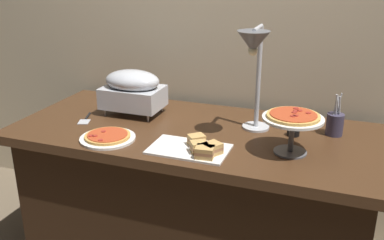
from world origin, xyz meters
The scene contains 10 objects.
back_wall centered at (0.00, 0.50, 1.20)m, with size 4.40×0.04×2.40m, color #C6B593.
buffet_table centered at (0.00, 0.00, 0.39)m, with size 1.90×0.84×0.76m.
chafing_dish centered at (-0.41, 0.11, 0.90)m, with size 0.33×0.23×0.25m.
heat_lamp centered at (0.29, -0.01, 1.18)m, with size 0.15×0.31×0.54m.
pizza_plate_front centered at (-0.36, -0.27, 0.77)m, with size 0.27×0.27×0.03m.
pizza_plate_center centered at (0.50, -0.12, 0.91)m, with size 0.27×0.27×0.19m.
sandwich_platter centered at (0.10, -0.26, 0.78)m, with size 0.36×0.23×0.06m.
sauce_cup_near centered at (0.48, 0.09, 0.78)m, with size 0.06×0.06×0.03m.
utensil_holder centered at (0.67, 0.17, 0.82)m, with size 0.08×0.08×0.22m.
serving_spatula centered at (-0.61, -0.07, 0.76)m, with size 0.09×0.17×0.01m.
Camera 1 is at (0.69, -1.95, 1.58)m, focal length 40.33 mm.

